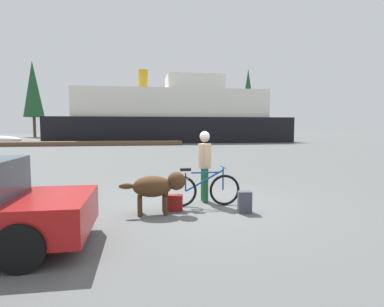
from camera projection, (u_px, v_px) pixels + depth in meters
ground_plane at (198, 204)px, 7.61m from camera, size 160.00×160.00×0.00m
bicycle at (203, 189)px, 7.36m from camera, size 1.74×0.44×0.91m
person_cyclist at (205, 159)px, 7.77m from camera, size 0.32×0.53×1.72m
dog at (157, 186)px, 6.70m from camera, size 1.39×0.52×0.88m
backpack at (245, 202)px, 6.81m from camera, size 0.30×0.24×0.46m
handbag_pannier at (175, 203)px, 6.98m from camera, size 0.35×0.24×0.35m
dock_pier at (86, 143)px, 30.98m from camera, size 18.44×2.18×0.40m
ferry_boat at (172, 117)px, 38.57m from camera, size 27.40×8.59×8.48m
pine_tree_far_left at (33, 89)px, 55.04m from camera, size 3.40×3.40×13.10m
pine_tree_center at (171, 105)px, 57.88m from camera, size 4.02×4.02×8.76m
pine_tree_far_right at (248, 97)px, 58.31m from camera, size 3.00×3.00×12.21m
pine_tree_mid_back at (177, 104)px, 65.11m from camera, size 3.27×3.27×10.61m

